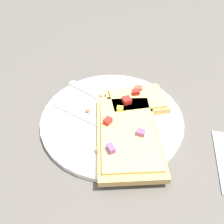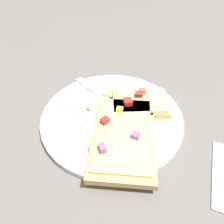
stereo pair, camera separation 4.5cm
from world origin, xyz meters
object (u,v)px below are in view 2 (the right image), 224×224
(pizza_slice_main, at_px, (123,135))
(fork, at_px, (97,123))
(knife, at_px, (103,96))
(plate, at_px, (112,117))
(pizza_slice_corner, at_px, (139,103))

(pizza_slice_main, bearing_deg, fork, 60.15)
(knife, bearing_deg, pizza_slice_main, -26.59)
(plate, xyz_separation_m, pizza_slice_main, (0.05, 0.04, 0.02))
(pizza_slice_corner, bearing_deg, pizza_slice_main, -113.80)
(plate, distance_m, fork, 0.04)
(knife, bearing_deg, pizza_slice_corner, 21.78)
(plate, height_order, fork, fork)
(plate, bearing_deg, pizza_slice_main, 39.10)
(knife, distance_m, pizza_slice_corner, 0.09)
(plate, bearing_deg, knife, -141.95)
(fork, relative_size, pizza_slice_main, 0.93)
(plate, relative_size, pizza_slice_main, 1.32)
(pizza_slice_main, distance_m, pizza_slice_corner, 0.10)
(fork, relative_size, knife, 1.03)
(plate, relative_size, knife, 1.47)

